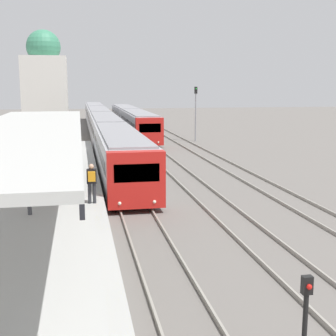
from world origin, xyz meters
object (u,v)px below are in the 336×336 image
object	(u,v)px
train_far	(131,119)
signal_post_near	(305,316)
train_near	(102,123)
signal_mast_far	(196,108)
person_on_platform	(92,180)

from	to	relation	value
train_far	signal_post_near	world-z (taller)	train_far
train_near	train_far	size ratio (longest dim) A/B	2.05
train_far	signal_mast_far	world-z (taller)	signal_mast_far
person_on_platform	signal_mast_far	size ratio (longest dim) A/B	0.30
person_on_platform	train_near	xyz separation A→B (m)	(1.99, 32.88, -0.20)
train_far	person_on_platform	bearing A→B (deg)	-98.68
signal_mast_far	train_far	bearing A→B (deg)	117.26
signal_mast_far	signal_post_near	bearing A→B (deg)	-101.02
train_far	signal_mast_far	size ratio (longest dim) A/B	5.54
signal_mast_far	person_on_platform	bearing A→B (deg)	-112.19
person_on_platform	signal_post_near	distance (m)	12.04
person_on_platform	train_near	size ratio (longest dim) A/B	0.03
train_near	signal_mast_far	size ratio (longest dim) A/B	11.36
signal_post_near	signal_mast_far	bearing A→B (deg)	78.98
train_near	signal_post_near	world-z (taller)	train_near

